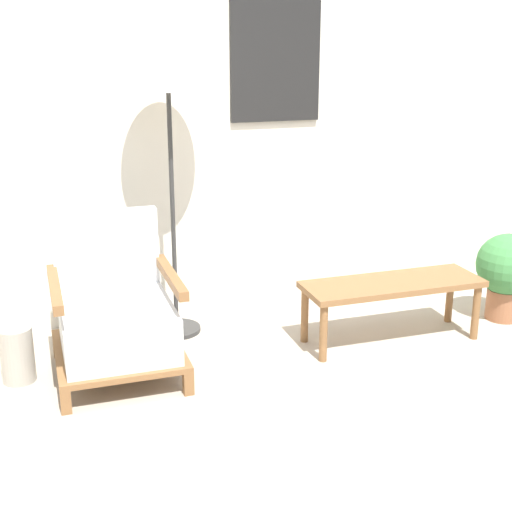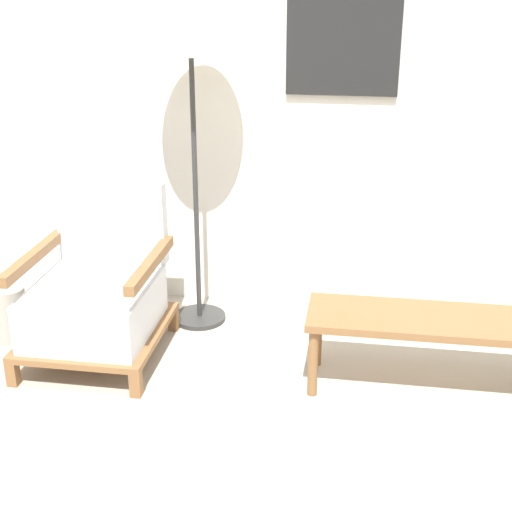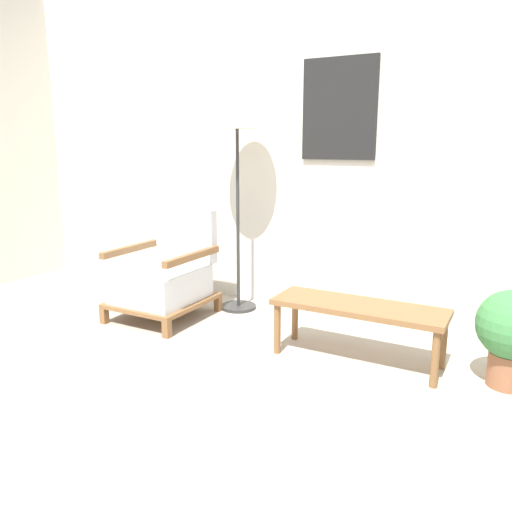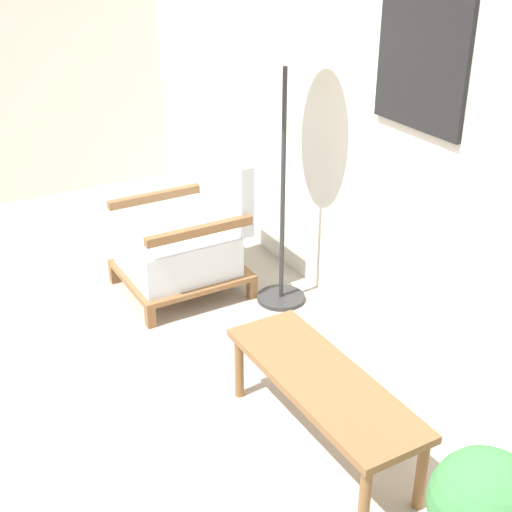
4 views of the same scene
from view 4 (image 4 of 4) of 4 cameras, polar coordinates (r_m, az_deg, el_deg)
The scene contains 6 objects.
wall_back at distance 3.49m, azimuth 11.49°, elevation 13.37°, with size 8.00×0.09×2.70m.
armchair at distance 4.22m, azimuth -5.69°, elevation 1.12°, with size 0.64×0.69×0.81m.
floor_lamp at distance 3.71m, azimuth 2.38°, elevation 16.62°, with size 0.45×0.45×1.68m.
coffee_table at distance 3.02m, azimuth 5.33°, elevation -10.34°, with size 1.04×0.35×0.36m.
vase at distance 4.73m, azimuth -7.54°, elevation 1.72°, with size 0.17×0.17×0.29m, color #9E998E.
potted_plant at distance 2.61m, azimuth 17.73°, elevation -18.94°, with size 0.38×0.38×0.54m.
Camera 4 is at (2.56, -0.13, 2.14)m, focal length 50.00 mm.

